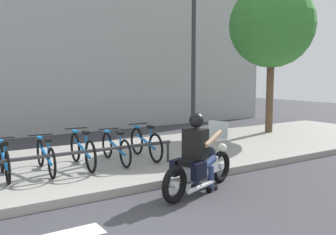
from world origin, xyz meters
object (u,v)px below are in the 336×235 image
motorcycle (200,167)px  bicycle_1 (4,161)px  rider (198,147)px  tree_near_rack (272,25)px  bike_rack (74,154)px  street_lamp (194,47)px  bicycle_3 (82,150)px  bicycle_5 (146,143)px  bicycle_2 (46,156)px  bicycle_4 (116,148)px

motorcycle → bicycle_1: size_ratio=1.28×
rider → tree_near_rack: 7.39m
bike_rack → street_lamp: bearing=19.9°
bicycle_3 → bike_rack: bearing=-124.5°
street_lamp → bicycle_3: bearing=-166.3°
bicycle_3 → bicycle_5: bicycle_3 is taller
rider → bicycle_1: (-2.78, 2.30, -0.33)m
bicycle_2 → bike_rack: (0.38, -0.56, 0.09)m
bicycle_3 → bicycle_2: bearing=179.9°
rider → bicycle_4: (-0.50, 2.30, -0.33)m
rider → bicycle_3: bearing=118.7°
bicycle_1 → bicycle_5: (3.04, -0.00, 0.02)m
bicycle_5 → bicycle_2: bearing=180.0°
bicycle_2 → rider: bearing=-48.7°
rider → bicycle_1: bearing=140.4°
motorcycle → street_lamp: bearing=54.9°
bicycle_1 → bicycle_5: bearing=-0.0°
street_lamp → bicycle_4: bearing=-162.8°
bicycle_3 → bicycle_4: bearing=0.1°
motorcycle → bicycle_1: bearing=141.5°
bicycle_5 → bike_rack: bearing=-163.8°
bicycle_3 → bike_rack: bicycle_3 is taller
rider → bicycle_3: (-1.26, 2.30, -0.31)m
bicycle_3 → bicycle_4: (0.76, 0.00, -0.03)m
motorcycle → bike_rack: motorcycle is taller
bike_rack → tree_near_rack: size_ratio=0.86×
rider → street_lamp: street_lamp is taller
bicycle_4 → rider: bearing=-77.8°
motorcycle → bicycle_5: motorcycle is taller
bicycle_2 → bicycle_3: bearing=-0.1°
bicycle_1 → street_lamp: street_lamp is taller
bicycle_5 → street_lamp: size_ratio=0.35×
motorcycle → bicycle_3: size_ratio=1.17×
bicycle_2 → street_lamp: 4.97m
bicycle_1 → bike_rack: bearing=-25.9°
bicycle_4 → motorcycle: bearing=-75.8°
bicycle_4 → bike_rack: bicycle_4 is taller
rider → motorcycle: bearing=17.0°
bicycle_2 → street_lamp: (4.30, 0.86, 2.34)m
motorcycle → bicycle_2: motorcycle is taller
motorcycle → street_lamp: street_lamp is taller
street_lamp → motorcycle: bearing=-125.1°
bicycle_1 → street_lamp: bearing=9.7°
street_lamp → tree_near_rack: 3.65m
motorcycle → bicycle_2: size_ratio=1.21×
motorcycle → rider: (-0.08, -0.02, 0.36)m
bike_rack → tree_near_rack: tree_near_rack is taller
tree_near_rack → street_lamp: bearing=-173.5°
rider → tree_near_rack: size_ratio=0.28×
rider → tree_near_rack: bearing=31.5°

